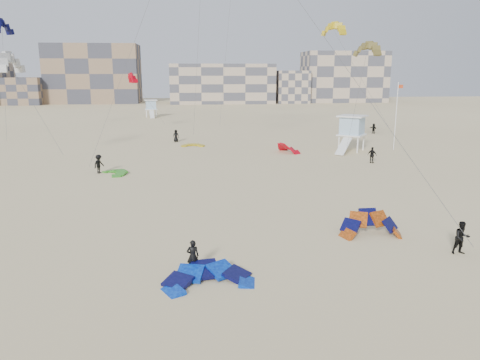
{
  "coord_description": "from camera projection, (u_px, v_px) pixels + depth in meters",
  "views": [
    {
      "loc": [
        0.99,
        -20.38,
        9.67
      ],
      "look_at": [
        3.58,
        6.0,
        3.52
      ],
      "focal_mm": 35.0,
      "sensor_mm": 36.0,
      "label": 1
    }
  ],
  "objects": [
    {
      "name": "ground",
      "position": [
        176.0,
        284.0,
        21.85
      ],
      "size": [
        320.0,
        320.0,
        0.0
      ],
      "primitive_type": "plane",
      "color": "beige",
      "rests_on": "ground"
    },
    {
      "name": "kite_ground_blue",
      "position": [
        209.0,
        284.0,
        21.88
      ],
      "size": [
        4.9,
        5.09,
        2.38
      ],
      "primitive_type": null,
      "rotation": [
        0.29,
        0.0,
        0.17
      ],
      "color": "blue",
      "rests_on": "ground"
    },
    {
      "name": "kite_ground_orange",
      "position": [
        370.0,
        235.0,
        28.31
      ],
      "size": [
        3.67,
        3.66,
        3.71
      ],
      "primitive_type": null,
      "rotation": [
        0.85,
        0.0,
        -0.0
      ],
      "color": "#E05814",
      "rests_on": "ground"
    },
    {
      "name": "kite_ground_green",
      "position": [
        115.0,
        174.0,
        45.29
      ],
      "size": [
        4.13,
        4.05,
        0.97
      ],
      "primitive_type": null,
      "rotation": [
        0.13,
        0.0,
        -1.07
      ],
      "color": "green",
      "rests_on": "ground"
    },
    {
      "name": "kite_ground_red_far",
      "position": [
        288.0,
        152.0,
        57.47
      ],
      "size": [
        4.56,
        4.49,
        3.41
      ],
      "primitive_type": null,
      "rotation": [
        0.71,
        0.0,
        1.96
      ],
      "color": "#DF0007",
      "rests_on": "ground"
    },
    {
      "name": "kite_ground_yellow",
      "position": [
        193.0,
        146.0,
        62.17
      ],
      "size": [
        3.03,
        3.17,
        0.62
      ],
      "primitive_type": null,
      "rotation": [
        0.07,
        0.0,
        -0.09
      ],
      "color": "#CAA10C",
      "rests_on": "ground"
    },
    {
      "name": "kitesurfer_main",
      "position": [
        193.0,
        256.0,
        22.95
      ],
      "size": [
        0.62,
        0.42,
        1.67
      ],
      "primitive_type": "imported",
      "rotation": [
        0.0,
        0.0,
        3.18
      ],
      "color": "black",
      "rests_on": "ground"
    },
    {
      "name": "kitesurfer_b",
      "position": [
        462.0,
        238.0,
        25.24
      ],
      "size": [
        0.9,
        0.7,
        1.84
      ],
      "primitive_type": "imported",
      "rotation": [
        0.0,
        0.0,
        0.01
      ],
      "color": "black",
      "rests_on": "ground"
    },
    {
      "name": "kitesurfer_c",
      "position": [
        99.0,
        164.0,
        45.41
      ],
      "size": [
        1.23,
        1.37,
        1.85
      ],
      "primitive_type": "imported",
      "rotation": [
        0.0,
        0.0,
        0.98
      ],
      "color": "black",
      "rests_on": "ground"
    },
    {
      "name": "kitesurfer_d",
      "position": [
        372.0,
        155.0,
        50.54
      ],
      "size": [
        1.04,
        1.01,
        1.74
      ],
      "primitive_type": "imported",
      "rotation": [
        0.0,
        0.0,
        2.4
      ],
      "color": "black",
      "rests_on": "ground"
    },
    {
      "name": "kitesurfer_e",
      "position": [
        176.0,
        136.0,
        65.81
      ],
      "size": [
        0.85,
        0.56,
        1.72
      ],
      "primitive_type": "imported",
      "rotation": [
        0.0,
        0.0,
        0.01
      ],
      "color": "black",
      "rests_on": "ground"
    },
    {
      "name": "kitesurfer_f",
      "position": [
        374.0,
        128.0,
        74.93
      ],
      "size": [
        0.96,
        1.55,
        1.6
      ],
      "primitive_type": "imported",
      "rotation": [
        0.0,
        0.0,
        -1.21
      ],
      "color": "black",
      "rests_on": "ground"
    },
    {
      "name": "kite_fly_grey",
      "position": [
        10.0,
        65.0,
        47.52
      ],
      "size": [
        6.81,
        4.51,
        10.66
      ],
      "rotation": [
        0.0,
        0.0,
        1.37
      ],
      "color": "white",
      "rests_on": "ground"
    },
    {
      "name": "kite_fly_olive",
      "position": [
        367.0,
        50.0,
        53.25
      ],
      "size": [
        4.57,
        4.54,
        12.42
      ],
      "rotation": [
        0.0,
        0.0,
        -0.9
      ],
      "color": "brown",
      "rests_on": "ground"
    },
    {
      "name": "kite_fly_yellow",
      "position": [
        334.0,
        30.0,
        73.53
      ],
      "size": [
        12.29,
        5.66,
        16.59
      ],
      "rotation": [
        0.0,
        0.0,
        -0.83
      ],
      "color": "#CAA10C",
      "rests_on": "ground"
    },
    {
      "name": "kite_fly_navy",
      "position": [
        2.0,
        28.0,
        66.79
      ],
      "size": [
        5.48,
        13.37,
        16.26
      ],
      "rotation": [
        0.0,
        0.0,
        1.39
      ],
      "color": "#0B0B43",
      "rests_on": "ground"
    },
    {
      "name": "kite_fly_red",
      "position": [
        133.0,
        79.0,
        74.13
      ],
      "size": [
        6.62,
        4.49,
        8.73
      ],
      "rotation": [
        0.0,
        0.0,
        1.88
      ],
      "color": "#DF0007",
      "rests_on": "ground"
    },
    {
      "name": "lifeguard_tower_near",
      "position": [
        352.0,
        133.0,
        58.08
      ],
      "size": [
        4.38,
        6.65,
        4.42
      ],
      "rotation": [
        0.0,
        0.0,
        -0.64
      ],
      "color": "white",
      "rests_on": "ground"
    },
    {
      "name": "lifeguard_tower_far",
      "position": [
        151.0,
        109.0,
        101.23
      ],
      "size": [
        3.0,
        5.31,
        3.75
      ],
      "rotation": [
        0.0,
        0.0,
        0.14
      ],
      "color": "white",
      "rests_on": "ground"
    },
    {
      "name": "flagpole",
      "position": [
        396.0,
        115.0,
        58.28
      ],
      "size": [
        0.68,
        0.11,
        8.42
      ],
      "color": "white",
      "rests_on": "ground"
    },
    {
      "name": "condo_west_b",
      "position": [
        94.0,
        74.0,
        146.86
      ],
      "size": [
        28.0,
        14.0,
        18.0
      ],
      "primitive_type": "cube",
      "color": "#876B51",
      "rests_on": "ground"
    },
    {
      "name": "condo_mid",
      "position": [
        222.0,
        84.0,
        147.47
      ],
      "size": [
        32.0,
        16.0,
        12.0
      ],
      "primitive_type": "cube",
      "color": "tan",
      "rests_on": "ground"
    },
    {
      "name": "condo_east",
      "position": [
        343.0,
        77.0,
        152.76
      ],
      "size": [
        26.0,
        14.0,
        16.0
      ],
      "primitive_type": "cube",
      "color": "tan",
      "rests_on": "ground"
    },
    {
      "name": "condo_fill_left",
      "position": [
        23.0,
        91.0,
        140.26
      ],
      "size": [
        12.0,
        10.0,
        8.0
      ],
      "primitive_type": "cube",
      "color": "#876B51",
      "rests_on": "ground"
    },
    {
      "name": "condo_fill_right",
      "position": [
        292.0,
        87.0,
        147.85
      ],
      "size": [
        10.0,
        10.0,
        10.0
      ],
      "primitive_type": "cube",
      "color": "tan",
      "rests_on": "ground"
    }
  ]
}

